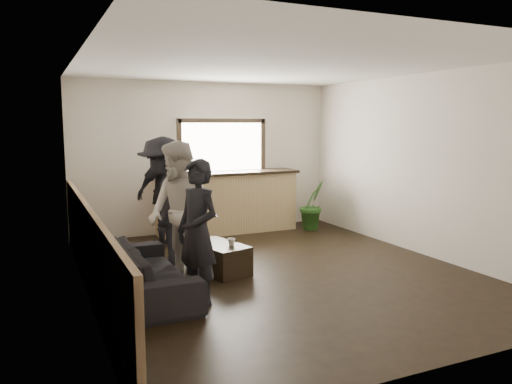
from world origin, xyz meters
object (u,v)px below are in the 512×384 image
person_b (179,213)px  person_c (164,203)px  potted_plant (313,205)px  cup_b (231,242)px  coffee_table (219,258)px  person_a (198,232)px  sofa (149,270)px  cup_a (204,240)px  person_d (167,192)px  bar_counter (227,198)px

person_b → person_c: 0.74m
potted_plant → cup_b: bearing=-140.4°
person_b → coffee_table: bearing=97.0°
person_b → person_c: size_ratio=0.98×
person_b → potted_plant: bearing=109.0°
person_a → person_b: size_ratio=0.90×
sofa → cup_a: sofa is taller
sofa → person_b: bearing=-61.1°
sofa → potted_plant: 4.43m
sofa → person_d: size_ratio=1.10×
bar_counter → person_a: size_ratio=1.64×
sofa → person_d: (0.80, 2.18, 0.62)m
potted_plant → person_a: size_ratio=0.59×
potted_plant → bar_counter: bearing=164.4°
cup_a → cup_b: cup_a is taller
cup_b → coffee_table: bearing=127.6°
coffee_table → cup_b: 0.32m
sofa → cup_a: size_ratio=15.03×
person_a → coffee_table: bearing=126.8°
coffee_table → person_d: (-0.28, 1.68, 0.72)m
person_c → bar_counter: bearing=152.1°
sofa → person_b: (0.45, 0.25, 0.62)m
bar_counter → person_b: bearing=-122.6°
person_c → potted_plant: bearing=127.5°
person_c → person_d: bearing=177.6°
cup_b → person_a: 1.20m
bar_counter → cup_b: bearing=-110.0°
cup_b → potted_plant: bearing=39.6°
cup_a → person_c: (-0.45, 0.38, 0.48)m
coffee_table → bar_counter: bearing=66.2°
bar_counter → sofa: bar_counter is taller
potted_plant → person_b: person_b is taller
cup_b → potted_plant: (2.51, 2.08, 0.04)m
cup_b → person_a: person_a is taller
coffee_table → person_d: bearing=99.4°
coffee_table → person_c: person_c is taller
sofa → potted_plant: bearing=-57.3°
bar_counter → cup_a: 2.57m
sofa → coffee_table: sofa is taller
sofa → person_a: person_a is taller
coffee_table → person_a: (-0.63, -1.03, 0.62)m
sofa → cup_a: (0.90, 0.61, 0.16)m
person_a → person_b: bearing=158.2°
coffee_table → cup_a: (-0.17, 0.11, 0.25)m
bar_counter → cup_a: bar_counter is taller
sofa → person_c: (0.45, 0.99, 0.64)m
cup_a → bar_counter: bearing=61.7°
bar_counter → person_b: (-1.67, -2.61, 0.27)m
cup_a → potted_plant: potted_plant is taller
person_a → person_c: (-0.00, 1.52, 0.11)m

